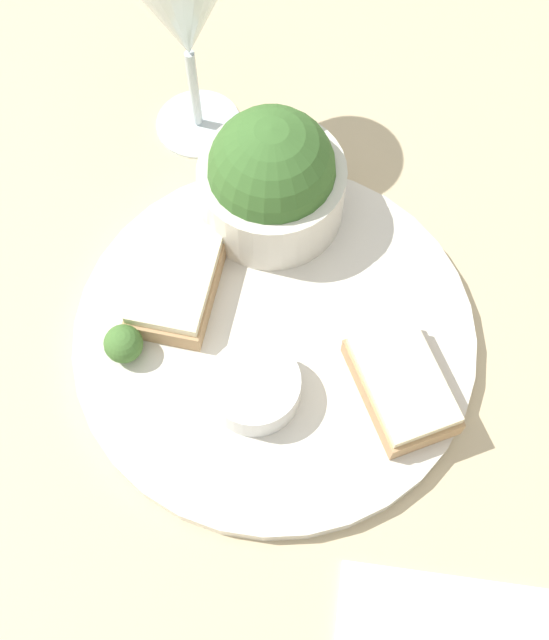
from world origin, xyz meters
TOP-DOWN VIEW (x-y plane):
  - ground_plane at (0.00, 0.00)m, footprint 4.00×4.00m
  - dinner_plate at (0.00, 0.00)m, footprint 0.29×0.29m
  - salad_bowl at (0.10, -0.01)m, footprint 0.11×0.11m
  - sauce_ramekin at (-0.05, 0.02)m, footprint 0.06×0.06m
  - cheese_toast_near at (0.05, 0.06)m, footprint 0.11×0.08m
  - cheese_toast_far at (-0.06, -0.08)m, footprint 0.10×0.07m
  - wine_glass at (0.21, 0.03)m, footprint 0.09×0.09m
  - garnish at (0.00, 0.11)m, footprint 0.03×0.03m

SIDE VIEW (x-z plane):
  - ground_plane at x=0.00m, z-range 0.00..0.00m
  - dinner_plate at x=0.00m, z-range 0.00..0.01m
  - cheese_toast_far at x=-0.06m, z-range 0.01..0.04m
  - cheese_toast_near at x=0.05m, z-range 0.01..0.04m
  - garnish at x=0.00m, z-range 0.01..0.04m
  - sauce_ramekin at x=-0.05m, z-range 0.02..0.04m
  - salad_bowl at x=0.10m, z-range 0.01..0.10m
  - wine_glass at x=0.21m, z-range 0.04..0.21m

